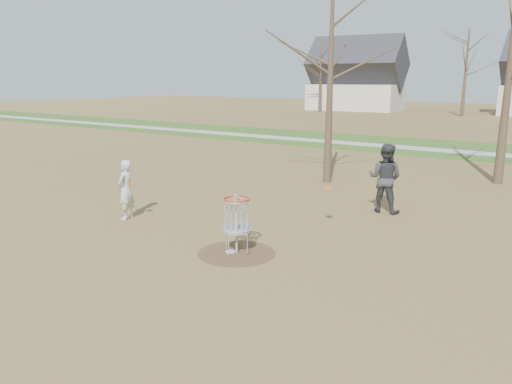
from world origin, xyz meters
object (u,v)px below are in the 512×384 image
(disc_golf_basket, at_px, (236,215))
(player_standing, at_px, (126,190))
(player_throwing, at_px, (385,178))
(disc_grounded, at_px, (230,252))

(disc_golf_basket, bearing_deg, player_standing, 172.70)
(player_throwing, bearing_deg, disc_grounded, 71.90)
(player_throwing, height_order, disc_golf_basket, player_throwing)
(player_standing, relative_size, player_throwing, 0.82)
(player_standing, bearing_deg, disc_golf_basket, 66.16)
(disc_golf_basket, bearing_deg, player_throwing, 75.40)
(player_throwing, bearing_deg, player_standing, 38.29)
(player_throwing, relative_size, disc_grounded, 9.40)
(disc_grounded, distance_m, disc_golf_basket, 0.91)
(player_throwing, bearing_deg, disc_golf_basket, 73.26)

